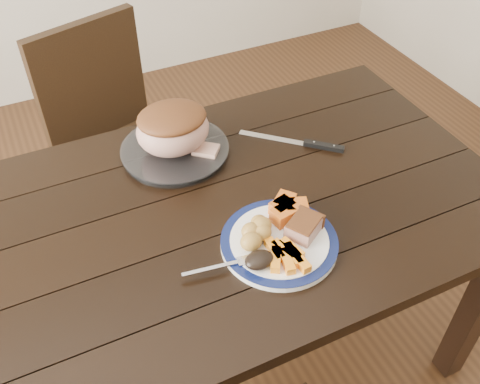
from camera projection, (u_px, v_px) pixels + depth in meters
name	position (u px, v px, depth m)	size (l,w,h in m)	color
ground	(217.00, 359.00, 1.90)	(4.00, 4.00, 0.00)	#472B16
dining_table	(210.00, 234.00, 1.46)	(1.60, 0.91, 0.75)	black
chair_far	(116.00, 135.00, 2.01)	(0.53, 0.54, 0.93)	black
dinner_plate	(279.00, 243.00, 1.30)	(0.29, 0.29, 0.02)	white
plate_rim	(279.00, 240.00, 1.29)	(0.29, 0.29, 0.02)	#0D1642
serving_platter	(175.00, 151.00, 1.56)	(0.31, 0.31, 0.02)	white
pork_slice	(304.00, 227.00, 1.30)	(0.08, 0.07, 0.04)	tan
roasted_potatoes	(257.00, 231.00, 1.28)	(0.10, 0.10, 0.04)	gold
carrot_batons	(286.00, 255.00, 1.24)	(0.09, 0.12, 0.02)	orange
pumpkin_wedges	(287.00, 209.00, 1.34)	(0.11, 0.10, 0.04)	orange
dark_mushroom	(259.00, 260.00, 1.22)	(0.07, 0.05, 0.03)	black
fork	(225.00, 265.00, 1.23)	(0.18, 0.04, 0.00)	silver
roast_joint	(173.00, 130.00, 1.51)	(0.21, 0.18, 0.14)	tan
cut_slice	(206.00, 150.00, 1.54)	(0.07, 0.06, 0.02)	tan
carving_knife	(311.00, 144.00, 1.59)	(0.25, 0.23, 0.01)	silver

